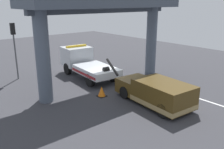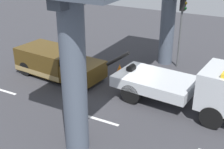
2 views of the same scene
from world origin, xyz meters
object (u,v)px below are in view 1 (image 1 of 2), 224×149
Objects in this scene: tow_truck_white at (84,62)px; traffic_light_near at (41,49)px; traffic_light_far at (14,39)px; traffic_cone_orange at (102,92)px; towed_van_green at (156,93)px.

traffic_light_near is (-2.15, 4.75, 2.03)m from tow_truck_white.
traffic_light_far is at bearing 59.04° from tow_truck_white.
traffic_light_far is at bearing -0.00° from traffic_light_near.
tow_truck_white reaches higher than traffic_cone_orange.
towed_van_green is (-7.98, 0.07, -0.42)m from tow_truck_white.
towed_van_green is 3.71m from traffic_cone_orange.
traffic_light_far is (5.00, -0.00, 0.09)m from traffic_light_near.
traffic_light_near is at bearing 180.00° from traffic_light_far.
traffic_cone_orange is at bearing -158.82° from traffic_light_far.
tow_truck_white is at bearing -0.50° from towed_van_green.
traffic_light_near is 0.97× the size of traffic_light_far.
traffic_cone_orange is at bearing 28.19° from towed_van_green.
traffic_light_far reaches higher than tow_truck_white.
traffic_cone_orange is (-2.58, -2.94, -2.90)m from traffic_light_near.
towed_van_green reaches higher than traffic_cone_orange.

